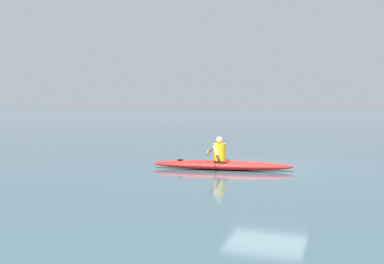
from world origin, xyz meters
name	(u,v)px	position (x,y,z in m)	size (l,w,h in m)	color
ground_plane	(266,167)	(0.00, 0.00, 0.00)	(160.00, 160.00, 0.00)	#334C56
kayak	(222,165)	(1.22, 0.94, 0.14)	(4.40, 1.27, 0.28)	red
kayaker	(219,151)	(1.31, 0.95, 0.59)	(0.58, 2.32, 0.74)	yellow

